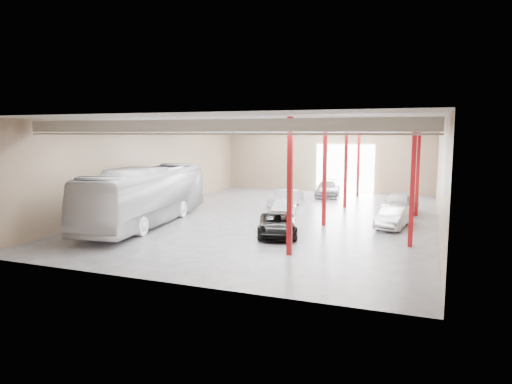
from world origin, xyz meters
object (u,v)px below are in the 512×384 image
Objects in this scene: car_row_a at (283,209)px; car_right_near at (393,217)px; car_row_c at (328,189)px; car_right_far at (400,203)px; black_sedan at (278,224)px; car_row_b at (286,198)px; coach_bus at (147,195)px.

car_right_near is (7.69, -0.30, -0.05)m from car_row_a.
car_right_far is (7.26, -7.90, 0.09)m from car_row_c.
black_sedan is 10.86m from car_row_b.
car_row_c reaches higher than car_row_b.
car_row_a is at bearing -68.25° from car_row_b.
coach_bus is at bearing 160.39° from black_sedan.
car_right_near is (6.35, 4.90, 0.02)m from black_sedan.
black_sedan is 8.02m from car_right_near.
car_row_b is 1.00× the size of car_right_near.
black_sedan is at bearing -86.95° from car_row_a.
car_row_b and car_right_near have the same top height.
car_row_b is at bearing -111.53° from car_row_c.
car_right_far reaches higher than car_row_a.
car_right_far is (9.21, -0.40, 0.14)m from car_row_b.
car_right_far is at bearing 4.30° from car_row_b.
black_sedan is 1.15× the size of car_right_near.
car_row_a is at bearing -99.34° from car_row_c.
car_row_c is at bearing 144.38° from car_right_far.
car_right_near is at bearing -13.67° from car_row_a.
car_row_a is at bearing 86.75° from black_sedan.
car_row_a is 1.03× the size of car_row_b.
black_sedan is at bearing -68.48° from car_row_b.
car_row_c reaches higher than black_sedan.
car_right_far is (7.79, 4.90, 0.09)m from car_row_a.
car_row_a is 0.89× the size of car_right_far.
car_row_a is 5.49m from car_row_b.
car_row_c is 14.93m from car_right_near.
coach_bus is 16.60m from car_right_near.
car_right_far is at bearing -54.37° from car_row_c.
car_row_b is (-2.76, 10.50, 0.02)m from black_sedan.
car_row_c is (1.95, 7.50, 0.06)m from car_row_b.
coach_bus is 3.21× the size of car_row_b.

